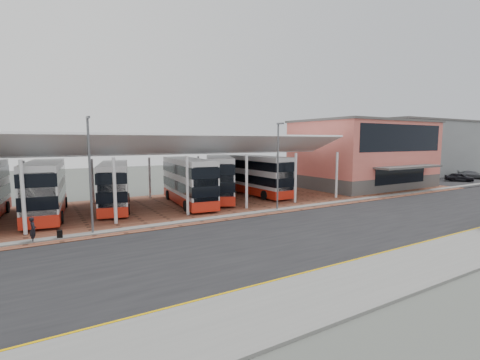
# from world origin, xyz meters

# --- Properties ---
(ground) EXTENTS (140.00, 140.00, 0.00)m
(ground) POSITION_xyz_m (0.00, 0.00, 0.00)
(ground) COLOR #454843
(road) EXTENTS (120.00, 14.00, 0.02)m
(road) POSITION_xyz_m (0.00, -1.00, 0.01)
(road) COLOR black
(road) RESTS_ON ground
(forecourt) EXTENTS (72.00, 16.00, 0.06)m
(forecourt) POSITION_xyz_m (2.00, 13.00, 0.03)
(forecourt) COLOR brown
(forecourt) RESTS_ON ground
(sidewalk) EXTENTS (120.00, 4.00, 0.14)m
(sidewalk) POSITION_xyz_m (0.00, -9.00, 0.07)
(sidewalk) COLOR slate
(sidewalk) RESTS_ON ground
(north_kerb) EXTENTS (120.00, 0.80, 0.14)m
(north_kerb) POSITION_xyz_m (0.00, 6.20, 0.07)
(north_kerb) COLOR slate
(north_kerb) RESTS_ON ground
(carpark_surface) EXTENTS (22.00, 10.00, 0.08)m
(carpark_surface) POSITION_xyz_m (44.00, 10.00, 0.04)
(carpark_surface) COLOR black
(carpark_surface) RESTS_ON ground
(yellow_line_near) EXTENTS (120.00, 0.12, 0.01)m
(yellow_line_near) POSITION_xyz_m (0.00, -7.00, 0.03)
(yellow_line_near) COLOR #D9A200
(yellow_line_near) RESTS_ON road
(yellow_line_far) EXTENTS (120.00, 0.12, 0.01)m
(yellow_line_far) POSITION_xyz_m (0.00, -6.70, 0.03)
(yellow_line_far) COLOR #D9A200
(yellow_line_far) RESTS_ON road
(canopy) EXTENTS (37.00, 11.63, 7.07)m
(canopy) POSITION_xyz_m (-6.00, 13.94, 5.80)
(canopy) COLOR white
(canopy) RESTS_ON ground
(terminal) EXTENTS (18.40, 14.40, 9.25)m
(terminal) POSITION_xyz_m (23.00, 13.92, 4.66)
(terminal) COLOR #4F4C4A
(terminal) RESTS_ON ground
(warehouse) EXTENTS (30.50, 20.50, 10.25)m
(warehouse) POSITION_xyz_m (48.00, 24.00, 5.15)
(warehouse) COLOR slate
(warehouse) RESTS_ON ground
(lamp_west) EXTENTS (0.16, 0.90, 8.07)m
(lamp_west) POSITION_xyz_m (-14.00, 6.27, 4.36)
(lamp_west) COLOR #58595E
(lamp_west) RESTS_ON ground
(lamp_east) EXTENTS (0.16, 0.90, 8.07)m
(lamp_east) POSITION_xyz_m (2.00, 6.27, 4.36)
(lamp_east) COLOR #58595E
(lamp_east) RESTS_ON ground
(bus_1) EXTENTS (3.97, 11.53, 4.66)m
(bus_1) POSITION_xyz_m (-16.47, 14.32, 2.37)
(bus_1) COLOR silver
(bus_1) RESTS_ON forecourt
(bus_2) EXTENTS (4.81, 10.79, 4.33)m
(bus_2) POSITION_xyz_m (-10.78, 14.80, 2.21)
(bus_2) COLOR silver
(bus_2) RESTS_ON forecourt
(bus_3) EXTENTS (3.83, 11.41, 4.61)m
(bus_3) POSITION_xyz_m (-3.88, 13.42, 2.35)
(bus_3) COLOR silver
(bus_3) RESTS_ON forecourt
(bus_4) EXTENTS (7.26, 11.45, 4.71)m
(bus_4) POSITION_xyz_m (0.25, 14.60, 2.40)
(bus_4) COLOR silver
(bus_4) RESTS_ON forecourt
(bus_5) EXTENTS (2.93, 11.26, 4.63)m
(bus_5) POSITION_xyz_m (5.40, 15.05, 2.36)
(bus_5) COLOR silver
(bus_5) RESTS_ON forecourt
(pedestrian) EXTENTS (0.40, 0.60, 1.63)m
(pedestrian) POSITION_xyz_m (-17.54, 6.00, 0.88)
(pedestrian) COLOR black
(pedestrian) RESTS_ON forecourt
(suitcase) EXTENTS (0.33, 0.24, 0.57)m
(suitcase) POSITION_xyz_m (-16.06, 6.00, 0.35)
(suitcase) COLOR black
(suitcase) RESTS_ON forecourt
(carpark_car_a) EXTENTS (3.61, 4.20, 1.36)m
(carpark_car_a) POSITION_xyz_m (40.22, 9.49, 0.76)
(carpark_car_a) COLOR black
(carpark_car_a) RESTS_ON carpark_surface
(carpark_car_b) EXTENTS (3.99, 4.99, 1.36)m
(carpark_car_b) POSITION_xyz_m (46.33, 10.32, 0.76)
(carpark_car_b) COLOR #42444A
(carpark_car_b) RESTS_ON carpark_surface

